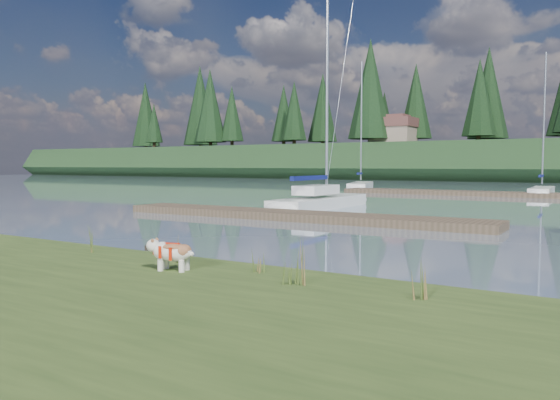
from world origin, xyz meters
The scene contains 20 objects.
ground centered at (0.00, 30.00, 0.00)m, with size 200.00×200.00×0.00m, color #7F92AA.
ridge centered at (0.00, 73.00, 2.50)m, with size 200.00×20.00×5.00m, color #1B3319.
bulldog centered at (0.47, -2.80, 0.69)m, with size 0.92×0.50×0.54m.
sailboat_main centered at (-5.54, 15.00, 0.42)m, with size 1.87×8.80×12.63m.
dock_near centered at (-4.00, 9.00, 0.15)m, with size 16.00×2.00×0.30m, color #4C3D2C.
dock_far centered at (2.00, 30.00, 0.15)m, with size 26.00×2.20×0.30m, color #4C3D2C.
sailboat_bg_0 centered at (-12.57, 36.01, 0.32)m, with size 3.70×7.94×11.37m.
sailboat_bg_2 centered at (2.57, 33.28, 0.33)m, with size 1.50×6.68×10.14m.
weed_0 centered at (0.08, -2.21, 0.60)m, with size 0.17×0.14×0.59m.
weed_1 centered at (1.86, -2.15, 0.54)m, with size 0.17×0.14×0.46m.
weed_2 centered at (2.98, -2.68, 0.67)m, with size 0.17×0.14×0.76m.
weed_3 centered at (-2.28, -2.23, 0.61)m, with size 0.17×0.14×0.62m.
weed_4 centered at (2.78, -2.72, 0.51)m, with size 0.17×0.14×0.38m.
weed_5 centered at (4.81, -2.56, 0.59)m, with size 0.17×0.14×0.58m.
mud_lip centered at (0.00, -1.60, 0.07)m, with size 60.00×0.50×0.14m, color #33281C.
conifer_0 centered at (-55.00, 67.00, 12.64)m, with size 5.72×5.72×14.15m.
conifer_1 centered at (-40.00, 71.00, 11.28)m, with size 4.40×4.40×11.30m.
conifer_2 centered at (-25.00, 68.00, 13.54)m, with size 6.60×6.60×16.05m.
conifer_3 centered at (-10.00, 72.00, 11.74)m, with size 4.84×4.84×12.25m.
house_0 centered at (-22.00, 70.00, 7.31)m, with size 6.30×5.30×4.65m.
Camera 1 is at (7.04, -9.85, 2.21)m, focal length 35.00 mm.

